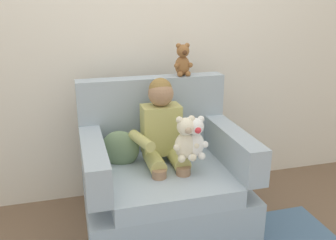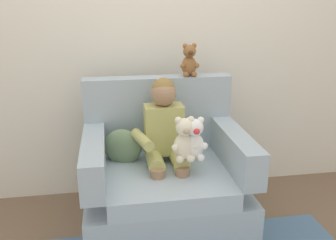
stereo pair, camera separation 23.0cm
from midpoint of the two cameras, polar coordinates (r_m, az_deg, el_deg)
ground_plane at (r=2.71m, az=-3.03°, el=-16.42°), size 8.00×8.00×0.00m
back_wall at (r=2.89m, az=-6.38°, el=13.37°), size 6.00×0.10×2.60m
armchair at (r=2.57m, az=-3.35°, el=-9.81°), size 1.06×0.86×1.01m
seated_child at (r=2.45m, az=-3.39°, el=-2.32°), size 0.45×0.39×0.82m
plush_white at (r=2.30m, az=1.35°, el=-2.98°), size 0.16×0.13×0.28m
plush_cream at (r=2.28m, az=-0.17°, el=-3.08°), size 0.17×0.14×0.29m
plush_brown_on_backrest at (r=2.66m, az=-0.20°, el=9.17°), size 0.14×0.11×0.23m
throw_pillow at (r=2.54m, az=-10.04°, el=-4.49°), size 0.28×0.18×0.26m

